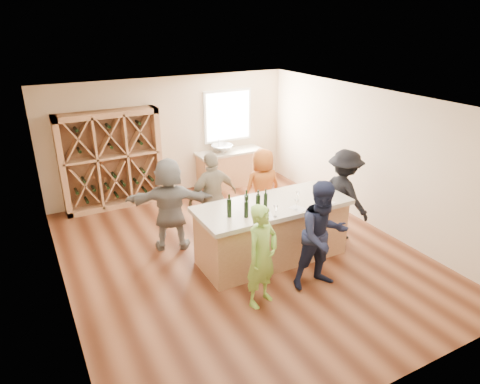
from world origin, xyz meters
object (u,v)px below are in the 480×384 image
wine_bottle_d (258,204)px  person_near_right (323,236)px  tasting_counter_base (272,233)px  person_near_left (262,256)px  wine_bottle_c (246,203)px  wine_bottle_e (266,201)px  person_far_right (262,188)px  person_far_left (170,204)px  wine_rack (111,160)px  wine_bottle_a (229,208)px  wine_bottle_b (246,209)px  sink (222,148)px  person_far_mid (213,197)px  person_server (343,195)px

wine_bottle_d → person_near_right: (0.65, -0.90, -0.33)m
tasting_counter_base → person_near_left: 1.36m
wine_bottle_c → wine_bottle_e: 0.34m
person_far_right → person_far_left: person_far_left is taller
tasting_counter_base → person_near_right: size_ratio=1.44×
wine_bottle_e → person_far_left: person_far_left is taller
wine_rack → wine_bottle_e: wine_rack is taller
wine_bottle_e → wine_bottle_a: bearing=-179.4°
wine_bottle_e → tasting_counter_base: bearing=26.9°
tasting_counter_base → person_far_right: person_far_right is taller
wine_bottle_b → person_far_left: (-0.77, 1.48, -0.34)m
wine_rack → person_near_right: wine_rack is taller
sink → person_far_left: (-2.21, -2.35, -0.13)m
wine_rack → person_near_left: 4.81m
wine_bottle_c → tasting_counter_base: bearing=5.9°
tasting_counter_base → person_far_mid: size_ratio=1.48×
wine_rack → person_far_left: 2.48m
wine_bottle_a → person_near_left: bearing=-85.4°
person_far_mid → wine_bottle_e: bearing=100.4°
wine_bottle_a → person_far_left: (-0.54, 1.34, -0.35)m
wine_bottle_a → wine_bottle_d: bearing=-7.0°
wine_bottle_c → person_near_left: person_near_left is taller
wine_bottle_a → person_near_right: person_near_right is taller
wine_rack → wine_bottle_c: (1.38, -3.70, 0.13)m
wine_bottle_c → person_near_right: size_ratio=0.17×
wine_bottle_b → person_server: (2.29, 0.29, -0.32)m
sink → wine_bottle_b: wine_bottle_b is taller
wine_bottle_b → wine_bottle_c: wine_bottle_c is taller
sink → wine_bottle_d: 3.94m
wine_bottle_a → wine_bottle_d: wine_bottle_a is taller
wine_bottle_a → person_near_right: bearing=-40.0°
sink → wine_bottle_c: (-1.32, -3.63, 0.22)m
person_far_mid → person_far_right: size_ratio=1.06×
wine_bottle_b → person_far_right: (1.20, 1.48, -0.39)m
person_near_right → person_far_mid: person_near_right is taller
tasting_counter_base → person_far_mid: 1.38m
sink → wine_bottle_c: bearing=-109.9°
tasting_counter_base → person_server: person_server is taller
wine_bottle_e → wine_rack: bearing=114.6°
wine_bottle_d → person_far_mid: size_ratio=0.17×
wine_bottle_a → person_near_left: (0.07, -0.91, -0.42)m
wine_bottle_b → wine_bottle_e: bearing=17.9°
wine_bottle_c → person_far_left: person_far_left is taller
wine_rack → wine_bottle_d: wine_rack is taller
wine_rack → person_far_mid: 2.81m
wine_bottle_a → person_far_mid: person_far_mid is taller
wine_rack → person_server: size_ratio=1.22×
wine_rack → person_far_mid: wine_rack is taller
wine_bottle_e → person_near_right: bearing=-64.5°
wine_bottle_b → wine_rack: bearing=108.0°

